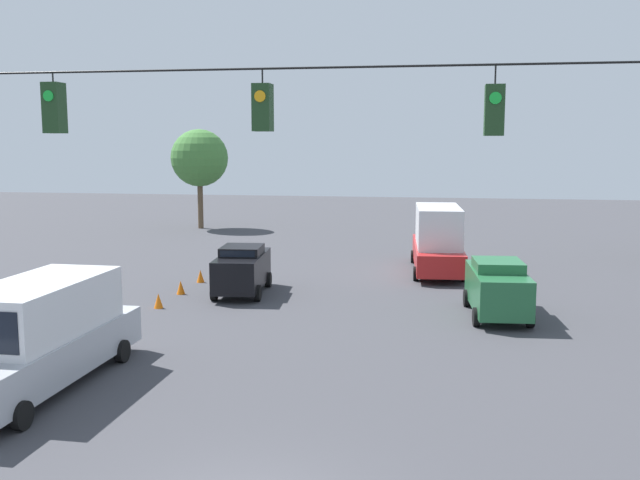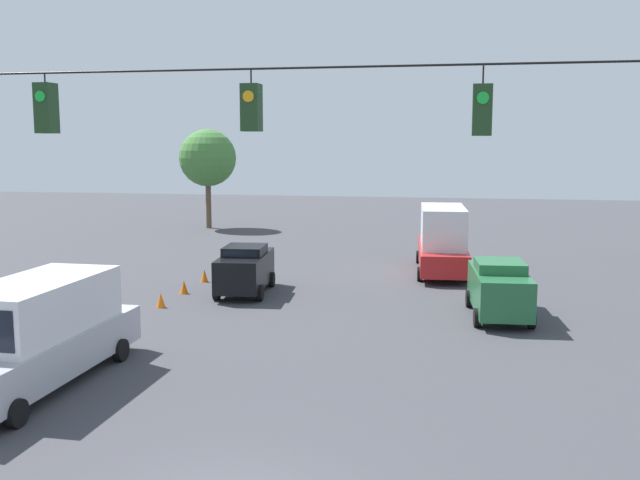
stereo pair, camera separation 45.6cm
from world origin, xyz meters
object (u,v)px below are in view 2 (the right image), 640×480
at_px(traffic_cone_fourth, 161,300).
at_px(box_truck_silver_parked_shoulder, 35,334).
at_px(overhead_signal_span, 251,207).
at_px(sedan_black_withflow_far, 245,269).
at_px(traffic_cone_farthest, 204,276).
at_px(traffic_cone_nearest, 45,361).
at_px(sedan_green_oncoming_far, 499,288).
at_px(traffic_cone_fifth, 184,287).
at_px(traffic_cone_second, 93,335).
at_px(tree_horizon_left, 208,158).
at_px(box_truck_red_oncoming_deep, 442,240).
at_px(traffic_cone_third, 125,318).

bearing_deg(traffic_cone_fourth, box_truck_silver_parked_shoulder, 92.60).
distance_m(overhead_signal_span, box_truck_silver_parked_shoulder, 8.46).
height_order(sedan_black_withflow_far, traffic_cone_farthest, sedan_black_withflow_far).
bearing_deg(sedan_black_withflow_far, traffic_cone_nearest, 77.19).
distance_m(sedan_green_oncoming_far, traffic_cone_fifth, 12.58).
relative_size(sedan_black_withflow_far, traffic_cone_second, 7.84).
bearing_deg(traffic_cone_fourth, overhead_signal_span, 120.39).
height_order(sedan_black_withflow_far, traffic_cone_fifth, sedan_black_withflow_far).
bearing_deg(traffic_cone_fourth, tree_horizon_left, -74.43).
bearing_deg(traffic_cone_second, tree_horizon_left, -77.11).
relative_size(box_truck_silver_parked_shoulder, traffic_cone_nearest, 13.30).
height_order(traffic_cone_nearest, traffic_cone_fourth, same).
xyz_separation_m(traffic_cone_fifth, traffic_cone_farthest, (0.03, -2.52, 0.00)).
height_order(box_truck_red_oncoming_deep, traffic_cone_second, box_truck_red_oncoming_deep).
distance_m(box_truck_silver_parked_shoulder, traffic_cone_third, 6.01).
distance_m(box_truck_red_oncoming_deep, traffic_cone_third, 15.94).
bearing_deg(traffic_cone_fifth, sedan_green_oncoming_far, 172.51).
relative_size(traffic_cone_nearest, tree_horizon_left, 0.08).
distance_m(sedan_black_withflow_far, traffic_cone_fifth, 2.62).
relative_size(overhead_signal_span, sedan_black_withflow_far, 5.18).
distance_m(overhead_signal_span, box_truck_red_oncoming_deep, 22.01).
xyz_separation_m(traffic_cone_fourth, tree_horizon_left, (6.75, -24.20, 4.75)).
xyz_separation_m(traffic_cone_fourth, traffic_cone_fifth, (0.07, -2.50, 0.00)).
xyz_separation_m(overhead_signal_span, tree_horizon_left, (13.91, -36.41, 0.04)).
bearing_deg(sedan_green_oncoming_far, traffic_cone_second, 25.29).
height_order(traffic_cone_third, traffic_cone_farthest, same).
height_order(overhead_signal_span, traffic_cone_third, overhead_signal_span).
bearing_deg(overhead_signal_span, traffic_cone_third, -52.44).
xyz_separation_m(box_truck_red_oncoming_deep, traffic_cone_second, (10.27, 14.33, -1.27)).
height_order(traffic_cone_nearest, traffic_cone_fifth, same).
relative_size(box_truck_silver_parked_shoulder, traffic_cone_second, 13.30).
bearing_deg(sedan_green_oncoming_far, traffic_cone_fourth, 3.98).
xyz_separation_m(box_truck_red_oncoming_deep, traffic_cone_fourth, (10.21, 9.31, -1.27)).
height_order(box_truck_red_oncoming_deep, sedan_black_withflow_far, box_truck_red_oncoming_deep).
bearing_deg(traffic_cone_farthest, box_truck_silver_parked_shoulder, 92.08).
bearing_deg(box_truck_silver_parked_shoulder, traffic_cone_farthest, -87.92).
distance_m(box_truck_silver_parked_shoulder, tree_horizon_left, 33.86).
xyz_separation_m(traffic_cone_nearest, tree_horizon_left, (6.69, -31.85, 4.75)).
bearing_deg(overhead_signal_span, traffic_cone_fifth, -63.83).
height_order(box_truck_red_oncoming_deep, traffic_cone_fourth, box_truck_red_oncoming_deep).
xyz_separation_m(box_truck_silver_parked_shoulder, box_truck_red_oncoming_deep, (-9.82, -18.00, 0.21)).
relative_size(box_truck_red_oncoming_deep, traffic_cone_nearest, 13.45).
bearing_deg(traffic_cone_third, traffic_cone_fifth, -90.15).
height_order(traffic_cone_nearest, tree_horizon_left, tree_horizon_left).
height_order(traffic_cone_third, tree_horizon_left, tree_horizon_left).
xyz_separation_m(box_truck_silver_parked_shoulder, traffic_cone_fourth, (0.39, -8.69, -1.06)).
bearing_deg(traffic_cone_fourth, traffic_cone_nearest, 89.62).
bearing_deg(box_truck_red_oncoming_deep, traffic_cone_third, 49.60).
height_order(box_truck_silver_parked_shoulder, traffic_cone_farthest, box_truck_silver_parked_shoulder).
relative_size(traffic_cone_second, traffic_cone_farthest, 1.00).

